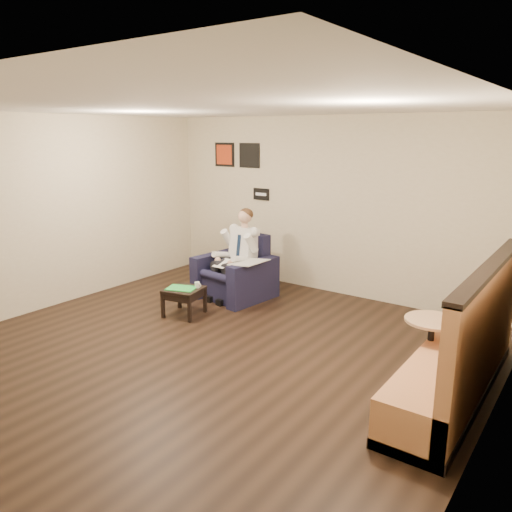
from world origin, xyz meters
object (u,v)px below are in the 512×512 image
Objects in this scene: coffee_mug at (197,285)px; cafe_table at (430,350)px; smartphone at (192,286)px; banquette at (456,330)px; side_table at (184,302)px; green_folder at (181,288)px; armchair at (235,267)px; seated_man at (229,258)px.

cafe_table reaches higher than coffee_mug.
banquette is at bearing -5.45° from smartphone.
green_folder reaches higher than side_table.
coffee_mug is (0.04, -0.92, -0.05)m from armchair.
seated_man reaches higher than armchair.
banquette is at bearing -26.53° from cafe_table.
green_folder is 0.17m from smartphone.
banquette is at bearing -8.82° from seated_man.
green_folder is (-0.10, -0.95, -0.26)m from seated_man.
armchair is 3.49m from cafe_table.
coffee_mug reaches higher than side_table.
cafe_table is at bearing -3.48° from smartphone.
coffee_mug is 0.68× the size of smartphone.
armchair is 8.13× the size of smartphone.
cafe_table is at bearing -7.87° from seated_man.
banquette reaches higher than green_folder.
side_table is at bearing -88.00° from seated_man.
armchair reaches higher than coffee_mug.
banquette is (3.72, -0.06, 0.28)m from green_folder.
side_table is 3.43m from cafe_table.
smartphone is 0.18× the size of cafe_table.
coffee_mug is 0.12× the size of cafe_table.
smartphone is (-0.12, 0.01, -0.04)m from coffee_mug.
armchair is at bearing 162.57° from banquette.
cafe_table reaches higher than side_table.
green_folder is at bearing -134.35° from side_table.
cafe_table is (3.45, 0.08, -0.06)m from green_folder.
armchair reaches higher than green_folder.
seated_man is at bearing 85.29° from side_table.
banquette reaches higher than armchair.
cafe_table reaches higher than smartphone.
armchair is 11.98× the size of coffee_mug.
banquette reaches higher than coffee_mug.
cafe_table reaches higher than green_folder.
smartphone is (-0.08, -0.91, -0.08)m from armchair.
green_folder is 0.23m from coffee_mug.
seated_man is 0.83m from smartphone.
side_table is at bearing -88.24° from armchair.
armchair is 0.91m from smartphone.
side_table is 5.79× the size of coffee_mug.
coffee_mug is 0.03× the size of banquette.
side_table is at bearing -134.35° from coffee_mug.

